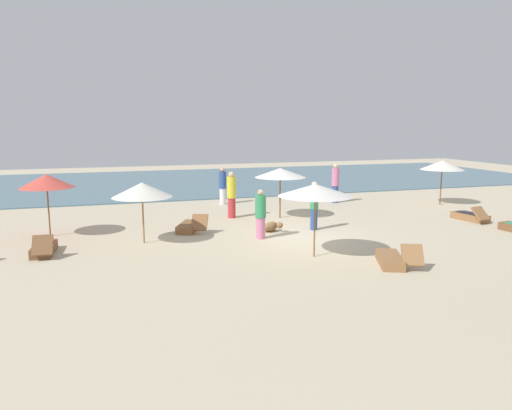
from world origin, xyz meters
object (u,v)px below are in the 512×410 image
object	(u,v)px
umbrella_1	(315,190)
lounger_3	(392,259)
umbrella_3	(142,190)
person_1	(335,183)
person_4	(232,195)
umbrella_0	(442,165)
lounger_0	(44,248)
umbrella_4	(47,181)
lounger_2	(471,216)
lounger_4	(190,227)
umbrella_2	(280,173)
person_3	(261,214)
person_5	(223,186)
person_0	(314,205)
dog	(272,226)

from	to	relation	value
umbrella_1	lounger_3	size ratio (longest dim) A/B	1.23
umbrella_3	person_1	world-z (taller)	umbrella_3
person_4	umbrella_0	bearing A→B (deg)	0.96
lounger_0	umbrella_4	bearing A→B (deg)	90.70
umbrella_1	lounger_0	size ratio (longest dim) A/B	1.29
person_4	umbrella_4	bearing A→B (deg)	-168.87
umbrella_0	lounger_3	distance (m)	11.68
lounger_2	lounger_4	distance (m)	11.38
umbrella_2	lounger_3	size ratio (longest dim) A/B	1.20
umbrella_4	person_3	bearing A→B (deg)	-20.18
person_1	lounger_0	bearing A→B (deg)	-154.62
umbrella_4	person_4	xyz separation A→B (m)	(6.97, 1.37, -0.98)
umbrella_3	umbrella_2	bearing A→B (deg)	25.08
lounger_0	person_3	distance (m)	6.96
lounger_3	person_5	xyz separation A→B (m)	(-2.03, 11.57, 0.74)
person_4	person_0	bearing A→B (deg)	-54.19
umbrella_2	lounger_2	size ratio (longest dim) A/B	1.20
lounger_4	umbrella_1	bearing A→B (deg)	-57.48
person_1	person_5	bearing A→B (deg)	167.36
person_3	dog	xyz separation A→B (m)	(0.71, 0.86, -0.65)
person_3	person_4	xyz separation A→B (m)	(0.01, 3.93, 0.13)
person_1	lounger_2	bearing A→B (deg)	-61.12
umbrella_0	lounger_0	bearing A→B (deg)	-167.03
umbrella_2	dog	size ratio (longest dim) A/B	2.60
lounger_4	person_4	distance (m)	3.05
person_4	lounger_2	bearing A→B (deg)	-21.34
umbrella_4	person_1	bearing A→B (deg)	15.69
person_3	person_0	bearing A→B (deg)	17.22
umbrella_4	person_1	xyz separation A→B (m)	(12.90, 3.62, -0.98)
umbrella_4	person_5	bearing A→B (deg)	33.08
umbrella_0	umbrella_2	world-z (taller)	umbrella_0
umbrella_0	person_3	bearing A→B (deg)	-158.78
dog	umbrella_1	bearing A→B (deg)	-88.57
umbrella_1	person_4	xyz separation A→B (m)	(-0.79, 6.61, -1.02)
lounger_3	dog	xyz separation A→B (m)	(-1.81, 5.03, 0.03)
lounger_0	lounger_3	xyz separation A→B (m)	(9.44, -4.24, -0.01)
person_0	dog	bearing A→B (deg)	175.05
lounger_4	person_0	xyz separation A→B (m)	(4.45, -1.19, 0.76)
umbrella_2	person_5	distance (m)	4.46
lounger_0	lounger_4	xyz separation A→B (m)	(4.80, 1.84, -0.01)
lounger_4	dog	world-z (taller)	lounger_4
person_4	person_5	distance (m)	3.51
lounger_2	lounger_4	size ratio (longest dim) A/B	1.01
umbrella_0	dog	distance (m)	10.52
person_0	person_5	xyz separation A→B (m)	(-1.84, 6.68, -0.02)
umbrella_0	lounger_3	size ratio (longest dim) A/B	1.21
lounger_4	dog	bearing A→B (deg)	-20.26
umbrella_1	lounger_0	distance (m)	8.40
lounger_0	lounger_3	size ratio (longest dim) A/B	0.96
person_1	umbrella_4	bearing A→B (deg)	-164.31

